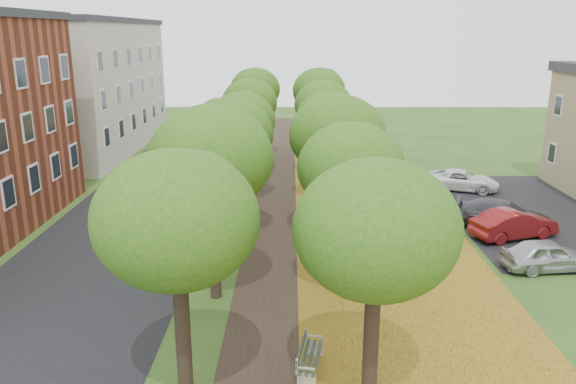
{
  "coord_description": "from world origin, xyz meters",
  "views": [
    {
      "loc": [
        0.57,
        -12.72,
        9.36
      ],
      "look_at": [
        0.4,
        11.25,
        2.5
      ],
      "focal_mm": 35.0,
      "sensor_mm": 36.0,
      "label": 1
    }
  ],
  "objects_px": {
    "bench": "(309,357)",
    "car_grey": "(503,215)",
    "car_silver": "(548,255)",
    "car_white": "(462,180)",
    "car_red": "(514,224)"
  },
  "relations": [
    {
      "from": "car_silver",
      "to": "car_grey",
      "type": "distance_m",
      "value": 5.09
    },
    {
      "from": "car_grey",
      "to": "car_white",
      "type": "height_order",
      "value": "car_grey"
    },
    {
      "from": "bench",
      "to": "car_white",
      "type": "bearing_deg",
      "value": -17.49
    },
    {
      "from": "car_silver",
      "to": "car_red",
      "type": "bearing_deg",
      "value": -6.92
    },
    {
      "from": "car_silver",
      "to": "car_red",
      "type": "distance_m",
      "value": 3.71
    },
    {
      "from": "bench",
      "to": "car_silver",
      "type": "xyz_separation_m",
      "value": [
        9.94,
        7.21,
        0.18
      ]
    },
    {
      "from": "bench",
      "to": "car_grey",
      "type": "height_order",
      "value": "car_grey"
    },
    {
      "from": "bench",
      "to": "car_grey",
      "type": "relative_size",
      "value": 0.41
    },
    {
      "from": "car_silver",
      "to": "car_white",
      "type": "relative_size",
      "value": 0.85
    },
    {
      "from": "bench",
      "to": "car_white",
      "type": "xyz_separation_m",
      "value": [
        9.94,
        19.27,
        0.15
      ]
    },
    {
      "from": "bench",
      "to": "car_red",
      "type": "height_order",
      "value": "car_red"
    },
    {
      "from": "car_silver",
      "to": "car_grey",
      "type": "relative_size",
      "value": 0.8
    },
    {
      "from": "car_silver",
      "to": "car_grey",
      "type": "height_order",
      "value": "car_grey"
    },
    {
      "from": "car_red",
      "to": "car_grey",
      "type": "relative_size",
      "value": 0.88
    },
    {
      "from": "bench",
      "to": "car_silver",
      "type": "relative_size",
      "value": 0.51
    }
  ]
}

